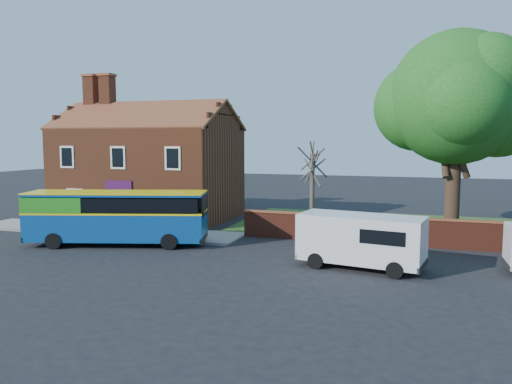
% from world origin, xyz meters
% --- Properties ---
extents(ground, '(120.00, 120.00, 0.00)m').
position_xyz_m(ground, '(0.00, 0.00, 0.00)').
color(ground, black).
rests_on(ground, ground).
extents(pavement, '(18.00, 3.50, 0.12)m').
position_xyz_m(pavement, '(-7.00, 5.75, 0.06)').
color(pavement, gray).
rests_on(pavement, ground).
extents(kerb, '(18.00, 0.15, 0.14)m').
position_xyz_m(kerb, '(-7.00, 4.00, 0.07)').
color(kerb, slate).
rests_on(kerb, ground).
extents(grass_strip, '(26.00, 12.00, 0.04)m').
position_xyz_m(grass_strip, '(13.00, 13.00, 0.02)').
color(grass_strip, '#426B28').
rests_on(grass_strip, ground).
extents(shop_building, '(12.30, 8.13, 10.50)m').
position_xyz_m(shop_building, '(-7.02, 11.50, 3.41)').
color(shop_building, brown).
rests_on(shop_building, ground).
extents(boundary_wall, '(22.00, 0.38, 1.60)m').
position_xyz_m(boundary_wall, '(13.00, 7.00, 0.81)').
color(boundary_wall, maroon).
rests_on(boundary_wall, ground).
extents(bus, '(9.96, 5.03, 2.95)m').
position_xyz_m(bus, '(-4.13, 2.36, 1.67)').
color(bus, navy).
rests_on(bus, ground).
extents(van_near, '(5.77, 3.09, 2.41)m').
position_xyz_m(van_near, '(9.45, 1.50, 1.35)').
color(van_near, silver).
rests_on(van_near, ground).
extents(large_tree, '(9.99, 7.91, 12.19)m').
position_xyz_m(large_tree, '(13.90, 11.38, 7.98)').
color(large_tree, black).
rests_on(large_tree, ground).
extents(bare_tree, '(2.02, 2.41, 5.39)m').
position_xyz_m(bare_tree, '(5.68, 8.89, 2.76)').
color(bare_tree, '#4C4238').
rests_on(bare_tree, ground).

